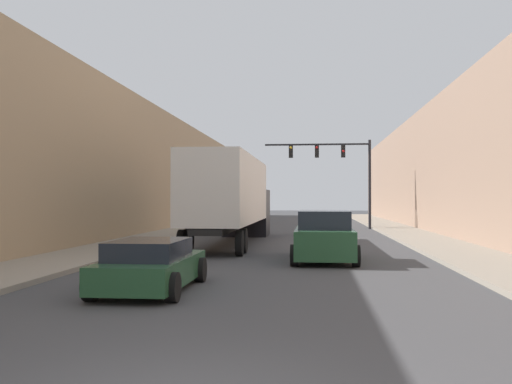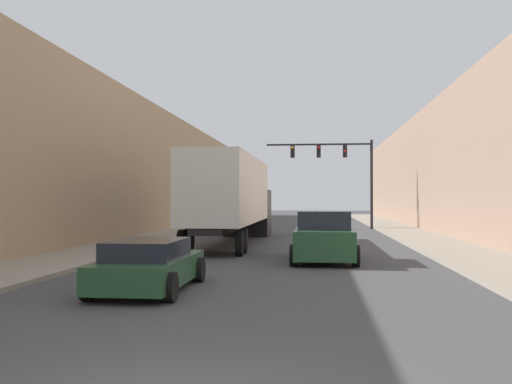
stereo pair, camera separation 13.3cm
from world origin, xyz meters
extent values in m
cube|color=gray|center=(7.11, 30.00, 0.07)|extent=(2.97, 80.00, 0.15)
cube|color=gray|center=(-7.11, 30.00, 0.07)|extent=(2.97, 80.00, 0.15)
cube|color=#997A66|center=(11.60, 30.00, 4.12)|extent=(6.00, 80.00, 8.24)
cube|color=tan|center=(-11.60, 30.00, 4.09)|extent=(6.00, 80.00, 8.17)
cube|color=silver|center=(-2.51, 20.40, 2.58)|extent=(2.53, 11.68, 2.96)
cube|color=black|center=(-2.51, 20.40, 0.95)|extent=(1.27, 11.68, 0.24)
cube|color=black|center=(-2.51, 27.69, 1.35)|extent=(2.53, 2.91, 2.70)
cylinder|color=black|center=(-3.63, 15.76, 0.50)|extent=(0.25, 1.00, 1.00)
cylinder|color=black|center=(-1.40, 15.76, 0.50)|extent=(0.25, 1.00, 1.00)
cylinder|color=black|center=(-3.63, 16.96, 0.50)|extent=(0.25, 1.00, 1.00)
cylinder|color=black|center=(-1.40, 16.96, 0.50)|extent=(0.25, 1.00, 1.00)
cylinder|color=black|center=(-3.63, 27.69, 0.50)|extent=(0.25, 1.00, 1.00)
cylinder|color=black|center=(-1.40, 27.69, 0.50)|extent=(0.25, 1.00, 1.00)
cube|color=#234C2D|center=(-2.46, 7.57, 0.48)|extent=(1.77, 4.27, 0.60)
cube|color=#1E232D|center=(-2.46, 7.35, 1.00)|extent=(1.56, 2.35, 0.43)
cylinder|color=black|center=(-3.34, 9.00, 0.32)|extent=(0.25, 0.64, 0.64)
cylinder|color=black|center=(-1.57, 9.00, 0.32)|extent=(0.25, 0.64, 0.64)
cylinder|color=black|center=(-3.34, 6.03, 0.32)|extent=(0.25, 0.64, 0.64)
cylinder|color=black|center=(-1.57, 6.03, 0.32)|extent=(0.25, 0.64, 0.64)
cube|color=#234C2D|center=(1.75, 14.59, 0.67)|extent=(1.97, 4.93, 0.95)
cube|color=#1E232D|center=(1.75, 14.34, 1.45)|extent=(1.74, 2.71, 0.62)
cylinder|color=black|center=(0.77, 16.36, 0.35)|extent=(0.25, 0.70, 0.70)
cylinder|color=black|center=(2.74, 16.36, 0.35)|extent=(0.25, 0.70, 0.70)
cylinder|color=black|center=(0.77, 12.73, 0.35)|extent=(0.25, 0.70, 0.70)
cylinder|color=black|center=(2.74, 12.73, 0.35)|extent=(0.25, 0.70, 0.70)
cylinder|color=black|center=(5.47, 36.04, 3.22)|extent=(0.20, 0.20, 6.44)
cube|color=black|center=(1.67, 36.04, 6.14)|extent=(7.60, 0.12, 0.12)
cube|color=black|center=(3.57, 36.04, 5.63)|extent=(0.30, 0.24, 0.90)
sphere|color=red|center=(3.57, 35.90, 5.63)|extent=(0.18, 0.18, 0.18)
cube|color=black|center=(1.67, 36.04, 5.63)|extent=(0.30, 0.24, 0.90)
sphere|color=red|center=(1.67, 35.90, 5.91)|extent=(0.18, 0.18, 0.18)
cube|color=black|center=(-0.23, 36.04, 5.63)|extent=(0.30, 0.24, 0.90)
sphere|color=gold|center=(-0.23, 35.90, 5.91)|extent=(0.18, 0.18, 0.18)
camera|label=1|loc=(1.37, -5.70, 2.18)|focal=40.00mm
camera|label=2|loc=(1.50, -5.69, 2.18)|focal=40.00mm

